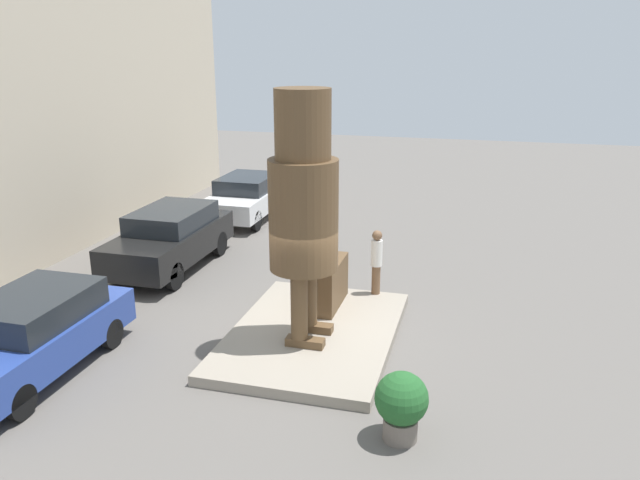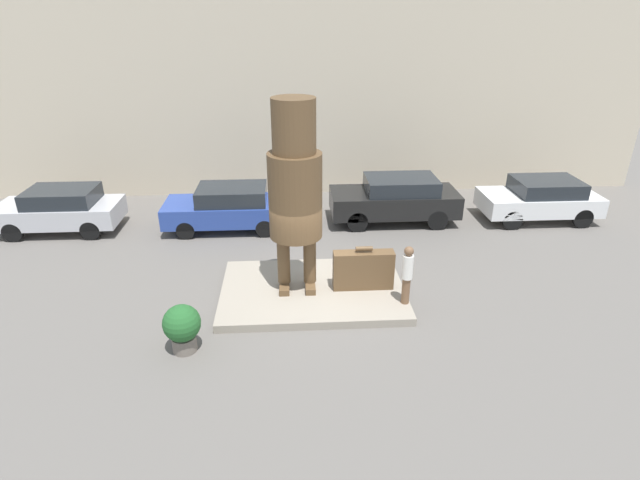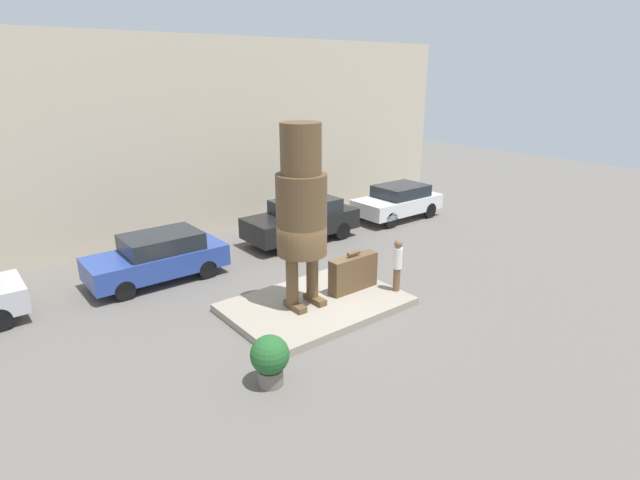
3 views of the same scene
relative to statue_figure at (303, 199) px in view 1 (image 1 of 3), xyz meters
The scene contains 9 objects.
ground_plane 3.14m from the statue_figure, ahead, with size 60.00×60.00×0.00m, color #605B56.
pedestal 3.03m from the statue_figure, ahead, with size 4.86×3.33×0.21m.
statue_figure is the anchor object (origin of this frame).
giant_suitcase 2.95m from the statue_figure, ahead, with size 1.59×0.39×1.21m.
tourist 3.53m from the statue_figure, 19.73° to the right, with size 0.27×0.27×1.57m.
parked_car_blue 5.63m from the statue_figure, 116.29° to the left, with size 4.23×1.80×1.52m.
parked_car_black 6.46m from the statue_figure, 53.60° to the left, with size 4.49×1.85×1.65m.
parked_car_white 10.30m from the statue_figure, 28.18° to the left, with size 4.08×1.87×1.51m.
planter_pot 4.25m from the statue_figure, 137.99° to the right, with size 0.84×0.84×1.14m.
Camera 1 is at (-11.40, -3.22, 5.92)m, focal length 35.00 mm.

